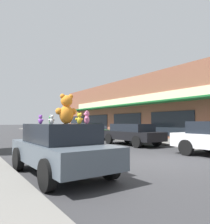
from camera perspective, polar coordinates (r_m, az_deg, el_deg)
ground_plane at (r=8.66m, az=11.73°, el=-12.66°), size 260.00×260.00×0.00m
storefront_row at (r=24.59m, az=19.64°, el=1.01°), size 12.14×34.46×6.05m
plush_art_car at (r=6.50m, az=-11.59°, el=-9.03°), size 2.01×4.09×1.46m
teddy_bear_giant at (r=6.43m, az=-10.04°, el=0.66°), size 0.65×0.41×0.87m
teddy_bear_purple at (r=6.16m, az=-16.50°, el=-1.89°), size 0.15×0.19×0.25m
teddy_bear_black at (r=7.42m, az=-10.51°, el=-2.14°), size 0.17×0.11×0.23m
teddy_bear_yellow at (r=6.25m, az=-6.73°, el=-1.68°), size 0.24×0.15×0.32m
teddy_bear_green at (r=7.28m, az=-14.02°, el=-1.94°), size 0.18×0.19×0.27m
teddy_bear_cream at (r=7.54m, az=-10.46°, el=-2.15°), size 0.17×0.13×0.23m
teddy_bear_pink at (r=6.21m, az=-4.78°, el=-1.45°), size 0.23×0.28×0.37m
teddy_bear_white at (r=6.37m, az=-13.76°, el=-1.89°), size 0.19×0.12×0.26m
parked_car_far_center at (r=14.62m, az=6.95°, el=-5.52°), size 1.85×4.63×1.40m
parked_car_far_right at (r=19.67m, az=-4.68°, el=-4.80°), size 1.97×4.64×1.44m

